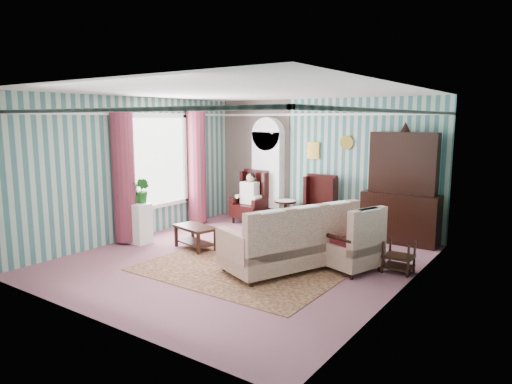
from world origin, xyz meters
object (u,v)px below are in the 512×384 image
Objects in this scene: round_side_table at (285,214)px; plant_stand at (137,223)px; seated_woman at (250,198)px; coffee_table at (195,237)px; floral_armchair at (351,238)px; nest_table at (399,256)px; dresser_hutch at (402,184)px; wingback_right at (315,205)px; bookcase at (268,175)px; sofa at (289,235)px; wingback_left at (250,197)px.

round_side_table is 0.75× the size of plant_stand.
seated_woman reaches higher than coffee_table.
plant_stand is at bearing 120.21° from floral_armchair.
floral_armchair is at bearing -154.96° from nest_table.
round_side_table is (0.90, 0.15, -0.29)m from seated_woman.
dresser_hutch is 2.95× the size of plant_stand.
wingback_right is 1.06× the size of seated_woman.
bookcase is 2.60× the size of coffee_table.
dresser_hutch is 2.75m from round_side_table.
sofa reaches higher than round_side_table.
dresser_hutch is 3.56m from seated_woman.
wingback_right is 2.31× the size of nest_table.
bookcase is 2.95m from coffee_table.
wingback_right reaches higher than plant_stand.
floral_armchair reaches higher than plant_stand.
bookcase is 3.90m from floral_armchair.
bookcase is 3.39m from plant_stand.
seated_woman is 2.19× the size of nest_table.
plant_stand is at bearing -106.22° from wingback_left.
floral_armchair is at bearing -38.19° from sofa.
nest_table is at bearing -28.20° from round_side_table.
wingback_right reaches higher than coffee_table.
sofa is at bearing -43.40° from wingback_left.
sofa is at bearing 137.57° from floral_armchair.
round_side_table is at bearing 55.08° from sofa.
seated_woman is at bearing 69.21° from sofa.
floral_armchair is at bearing -29.04° from seated_woman.
dresser_hutch reaches higher than round_side_table.
sofa is 2.60× the size of coffee_table.
dresser_hutch is at bearing 15.05° from floral_armchair.
floral_armchair is (3.38, -1.87, -0.06)m from seated_woman.
bookcase is at bearing 71.51° from plant_stand.
coffee_table is (-2.04, -0.05, -0.35)m from sofa.
round_side_table reaches higher than nest_table.
round_side_table is at bearing 9.46° from seated_woman.
bookcase reaches higher than floral_armchair.
dresser_hutch is at bearing 4.41° from wingback_left.
coffee_table is (0.46, -2.41, -0.37)m from seated_woman.
coffee_table is at bearing -79.27° from seated_woman.
dresser_hutch reaches higher than bookcase.
wingback_right is 2.48m from sofa.
wingback_left is at bearing 0.00° from seated_woman.
coffee_table is at bearing 15.14° from plant_stand.
wingback_right is at bearing -171.23° from dresser_hutch.
round_side_table is 3.60m from nest_table.
floral_armchair is at bearing 11.84° from plant_stand.
wingback_right reaches higher than seated_woman.
plant_stand is at bearing -106.22° from seated_woman.
wingback_right is at bearing 146.25° from nest_table.
floral_armchair is at bearing -39.27° from round_side_table.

